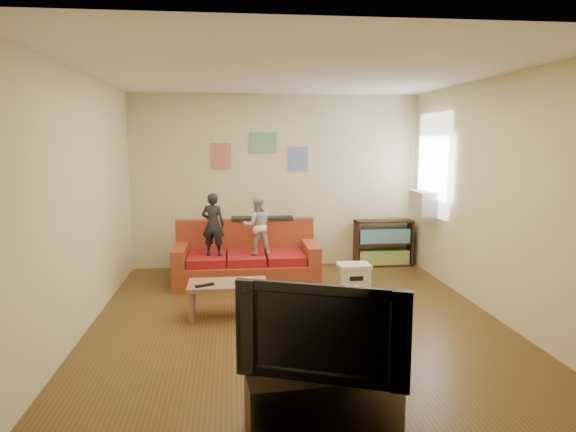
{
  "coord_description": "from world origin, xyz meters",
  "views": [
    {
      "loc": [
        -0.7,
        -5.53,
        2.0
      ],
      "look_at": [
        0.0,
        0.8,
        1.05
      ],
      "focal_mm": 32.0,
      "sensor_mm": 36.0,
      "label": 1
    }
  ],
  "objects": [
    {
      "name": "room_shell",
      "position": [
        0.0,
        0.0,
        1.35
      ],
      "size": [
        4.52,
        5.02,
        2.72
      ],
      "color": "brown",
      "rests_on": "ground"
    },
    {
      "name": "sofa",
      "position": [
        -0.51,
        1.61,
        0.3
      ],
      "size": [
        2.0,
        0.92,
        0.88
      ],
      "color": "#973A23",
      "rests_on": "ground"
    },
    {
      "name": "child_a",
      "position": [
        -0.96,
        1.44,
        0.86
      ],
      "size": [
        0.36,
        0.28,
        0.87
      ],
      "primitive_type": "imported",
      "rotation": [
        0.0,
        0.0,
        2.91
      ],
      "color": "black",
      "rests_on": "sofa"
    },
    {
      "name": "child_b",
      "position": [
        -0.36,
        1.44,
        0.83
      ],
      "size": [
        0.43,
        0.36,
        0.82
      ],
      "primitive_type": "imported",
      "rotation": [
        0.0,
        0.0,
        3.27
      ],
      "color": "beige",
      "rests_on": "sofa"
    },
    {
      "name": "coffee_table",
      "position": [
        -0.76,
        0.14,
        0.34
      ],
      "size": [
        0.89,
        0.49,
        0.4
      ],
      "color": "#936A59",
      "rests_on": "ground"
    },
    {
      "name": "remote",
      "position": [
        -1.01,
        0.02,
        0.41
      ],
      "size": [
        0.21,
        0.14,
        0.02
      ],
      "primitive_type": "cube",
      "rotation": [
        0.0,
        0.0,
        0.46
      ],
      "color": "black",
      "rests_on": "coffee_table"
    },
    {
      "name": "game_controller",
      "position": [
        -0.56,
        0.19,
        0.41
      ],
      "size": [
        0.14,
        0.08,
        0.03
      ],
      "primitive_type": "cube",
      "rotation": [
        0.0,
        0.0,
        0.29
      ],
      "color": "silver",
      "rests_on": "coffee_table"
    },
    {
      "name": "bookshelf",
      "position": [
        1.7,
        2.3,
        0.33
      ],
      "size": [
        0.92,
        0.28,
        0.73
      ],
      "color": "black",
      "rests_on": "ground"
    },
    {
      "name": "window",
      "position": [
        2.22,
        1.65,
        1.64
      ],
      "size": [
        0.04,
        1.08,
        1.48
      ],
      "primitive_type": "cube",
      "color": "white",
      "rests_on": "room_shell"
    },
    {
      "name": "ac_unit",
      "position": [
        2.1,
        1.65,
        1.08
      ],
      "size": [
        0.28,
        0.55,
        0.35
      ],
      "primitive_type": "cube",
      "color": "#B7B2A3",
      "rests_on": "window"
    },
    {
      "name": "artwork_left",
      "position": [
        -0.85,
        2.48,
        1.75
      ],
      "size": [
        0.3,
        0.01,
        0.4
      ],
      "primitive_type": "cube",
      "color": "#D87266",
      "rests_on": "room_shell"
    },
    {
      "name": "artwork_center",
      "position": [
        -0.2,
        2.48,
        1.95
      ],
      "size": [
        0.42,
        0.01,
        0.32
      ],
      "primitive_type": "cube",
      "color": "#72B27F",
      "rests_on": "room_shell"
    },
    {
      "name": "artwork_right",
      "position": [
        0.35,
        2.48,
        1.7
      ],
      "size": [
        0.3,
        0.01,
        0.38
      ],
      "primitive_type": "cube",
      "color": "#727FCC",
      "rests_on": "room_shell"
    },
    {
      "name": "file_box",
      "position": [
        0.96,
        1.23,
        0.15
      ],
      "size": [
        0.44,
        0.33,
        0.3
      ],
      "color": "silver",
      "rests_on": "ground"
    },
    {
      "name": "tv_stand",
      "position": [
        -0.09,
        -2.25,
        0.2
      ],
      "size": [
        1.09,
        0.44,
        0.4
      ],
      "primitive_type": "cube",
      "rotation": [
        0.0,
        0.0,
        0.09
      ],
      "color": "#402F25",
      "rests_on": "ground"
    },
    {
      "name": "television",
      "position": [
        -0.09,
        -2.25,
        0.73
      ],
      "size": [
        1.14,
        0.57,
        0.67
      ],
      "primitive_type": "imported",
      "rotation": [
        0.0,
        0.0,
        -0.37
      ],
      "color": "black",
      "rests_on": "tv_stand"
    },
    {
      "name": "tissue",
      "position": [
        0.91,
        0.88,
        0.05
      ],
      "size": [
        0.12,
        0.12,
        0.1
      ],
      "primitive_type": "sphere",
      "rotation": [
        0.0,
        0.0,
        -0.17
      ],
      "color": "silver",
      "rests_on": "ground"
    }
  ]
}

